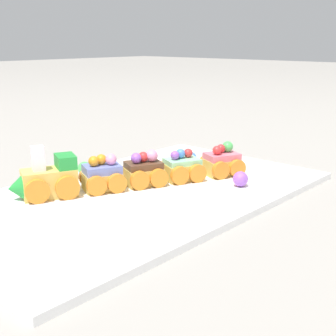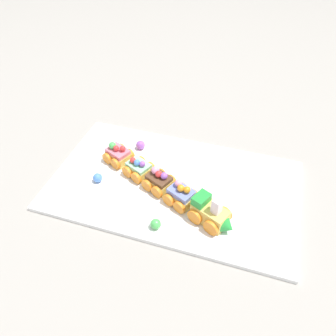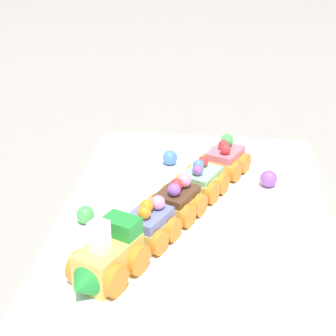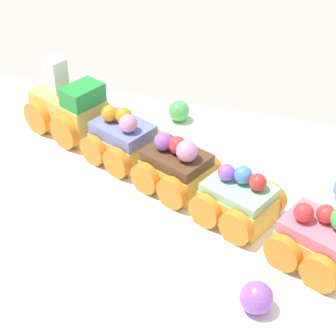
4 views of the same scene
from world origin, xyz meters
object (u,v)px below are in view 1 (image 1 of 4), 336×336
at_px(gumball_green, 86,168).
at_px(gumball_blue, 191,158).
at_px(cake_car_mint, 182,168).
at_px(gumball_purple, 240,179).
at_px(cake_train_locomotive, 46,181).
at_px(cake_car_strawberry, 222,163).
at_px(cake_car_chocolate, 144,172).
at_px(cake_car_blueberry, 102,176).

distance_m(gumball_green, gumball_blue, 0.22).
bearing_deg(cake_car_mint, gumball_blue, -124.32).
bearing_deg(gumball_purple, gumball_blue, -110.37).
relative_size(cake_car_mint, gumball_green, 3.45).
bearing_deg(cake_train_locomotive, cake_car_strawberry, -179.97).
height_order(cake_car_chocolate, gumball_green, cake_car_chocolate).
height_order(cake_train_locomotive, cake_car_chocolate, cake_train_locomotive).
distance_m(cake_car_mint, gumball_purple, 0.11).
bearing_deg(gumball_green, cake_car_blueberry, 68.14).
relative_size(cake_car_mint, gumball_purple, 3.27).
height_order(cake_train_locomotive, cake_car_blueberry, cake_train_locomotive).
relative_size(cake_train_locomotive, cake_car_blueberry, 1.36).
height_order(gumball_green, gumball_purple, gumball_purple).
height_order(cake_car_blueberry, cake_car_mint, cake_car_blueberry).
distance_m(cake_train_locomotive, gumball_green, 0.14).
relative_size(cake_car_chocolate, cake_car_strawberry, 1.00).
xyz_separation_m(cake_train_locomotive, cake_car_blueberry, (-0.09, 0.04, -0.00)).
bearing_deg(cake_car_mint, cake_car_chocolate, 0.37).
bearing_deg(gumball_purple, cake_train_locomotive, -38.18).
distance_m(cake_train_locomotive, gumball_blue, 0.33).
bearing_deg(cake_car_blueberry, cake_train_locomotive, -0.15).
xyz_separation_m(cake_car_chocolate, gumball_blue, (-0.17, -0.03, -0.01)).
bearing_deg(cake_car_strawberry, gumball_blue, -77.96).
bearing_deg(cake_car_strawberry, cake_train_locomotive, 0.03).
bearing_deg(gumball_blue, gumball_green, -26.36).
xyz_separation_m(cake_car_blueberry, cake_car_mint, (-0.14, 0.06, -0.00)).
distance_m(cake_car_strawberry, gumball_purple, 0.08).
bearing_deg(cake_car_blueberry, cake_car_strawberry, -179.90).
bearing_deg(cake_car_strawberry, gumball_green, -23.12).
bearing_deg(cake_car_strawberry, cake_car_blueberry, 0.10).
xyz_separation_m(cake_train_locomotive, cake_car_strawberry, (-0.31, 0.14, -0.00)).
relative_size(cake_train_locomotive, gumball_green, 4.70).
xyz_separation_m(cake_train_locomotive, gumball_green, (-0.13, -0.06, -0.01)).
bearing_deg(cake_car_strawberry, gumball_purple, 83.95).
relative_size(cake_train_locomotive, cake_car_chocolate, 1.36).
bearing_deg(cake_car_strawberry, cake_car_mint, -0.05).
xyz_separation_m(cake_car_chocolate, cake_car_mint, (-0.07, 0.03, -0.00)).
bearing_deg(gumball_blue, cake_train_locomotive, -7.28).
distance_m(cake_car_blueberry, cake_car_chocolate, 0.08).
relative_size(cake_car_blueberry, cake_car_mint, 1.00).
bearing_deg(gumball_purple, cake_car_mint, -71.11).
bearing_deg(cake_car_chocolate, cake_car_mint, -179.63).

